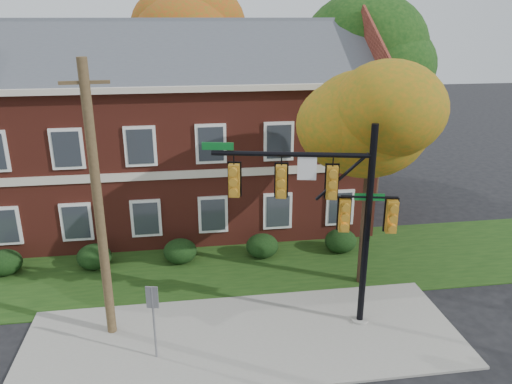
{
  "coord_description": "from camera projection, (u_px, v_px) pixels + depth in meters",
  "views": [
    {
      "loc": [
        -1.62,
        -12.5,
        9.86
      ],
      "look_at": [
        0.68,
        3.0,
        4.32
      ],
      "focal_mm": 35.0,
      "sensor_mm": 36.0,
      "label": 1
    }
  ],
  "objects": [
    {
      "name": "apartment_building",
      "position": [
        175.0,
        122.0,
        24.38
      ],
      "size": [
        18.8,
        8.8,
        9.74
      ],
      "color": "maroon",
      "rests_on": "ground"
    },
    {
      "name": "hedge_far_right",
      "position": [
        341.0,
        241.0,
        21.93
      ],
      "size": [
        1.4,
        1.26,
        1.05
      ],
      "primitive_type": "ellipsoid",
      "color": "black",
      "rests_on": "ground"
    },
    {
      "name": "sidewalk",
      "position": [
        244.0,
        338.0,
        16.09
      ],
      "size": [
        14.0,
        5.0,
        0.08
      ],
      "primitive_type": "cube",
      "color": "gray",
      "rests_on": "ground"
    },
    {
      "name": "hedge_right",
      "position": [
        262.0,
        246.0,
        21.45
      ],
      "size": [
        1.4,
        1.26,
        1.05
      ],
      "primitive_type": "ellipsoid",
      "color": "black",
      "rests_on": "ground"
    },
    {
      "name": "tree_far_rear",
      "position": [
        194.0,
        34.0,
        30.59
      ],
      "size": [
        6.84,
        6.46,
        11.52
      ],
      "color": "black",
      "rests_on": "ground"
    },
    {
      "name": "sign_post",
      "position": [
        153.0,
        311.0,
        14.63
      ],
      "size": [
        0.36,
        0.13,
        2.5
      ],
      "rotation": [
        0.0,
        0.0,
        -0.23
      ],
      "color": "slate",
      "rests_on": "ground"
    },
    {
      "name": "utility_pole",
      "position": [
        98.0,
        206.0,
        14.95
      ],
      "size": [
        1.38,
        0.31,
        8.82
      ],
      "rotation": [
        0.0,
        0.0,
        0.07
      ],
      "color": "#463620",
      "rests_on": "ground"
    },
    {
      "name": "ground",
      "position": [
        248.0,
        359.0,
        15.17
      ],
      "size": [
        120.0,
        120.0,
        0.0
      ],
      "primitive_type": "plane",
      "color": "black",
      "rests_on": "ground"
    },
    {
      "name": "tree_right_rear",
      "position": [
        394.0,
        52.0,
        25.7
      ],
      "size": [
        6.3,
        5.95,
        10.62
      ],
      "color": "black",
      "rests_on": "ground"
    },
    {
      "name": "hedge_center",
      "position": [
        180.0,
        251.0,
        20.96
      ],
      "size": [
        1.4,
        1.26,
        1.05
      ],
      "primitive_type": "ellipsoid",
      "color": "black",
      "rests_on": "ground"
    },
    {
      "name": "traffic_signal",
      "position": [
        329.0,
        205.0,
        15.64
      ],
      "size": [
        6.04,
        1.49,
        6.87
      ],
      "rotation": [
        0.0,
        0.0,
        -0.22
      ],
      "color": "gray",
      "rests_on": "ground"
    },
    {
      "name": "grass_strip",
      "position": [
        229.0,
        266.0,
        20.76
      ],
      "size": [
        30.0,
        6.0,
        0.04
      ],
      "primitive_type": "cube",
      "color": "#193811",
      "rests_on": "ground"
    },
    {
      "name": "hedge_left",
      "position": [
        94.0,
        257.0,
        20.48
      ],
      "size": [
        1.4,
        1.26,
        1.05
      ],
      "primitive_type": "ellipsoid",
      "color": "black",
      "rests_on": "ground"
    },
    {
      "name": "hedge_far_left",
      "position": [
        4.0,
        263.0,
        20.0
      ],
      "size": [
        1.4,
        1.26,
        1.05
      ],
      "primitive_type": "ellipsoid",
      "color": "black",
      "rests_on": "ground"
    },
    {
      "name": "tree_near_right",
      "position": [
        382.0,
        114.0,
        17.27
      ],
      "size": [
        4.5,
        4.25,
        8.58
      ],
      "color": "black",
      "rests_on": "ground"
    }
  ]
}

